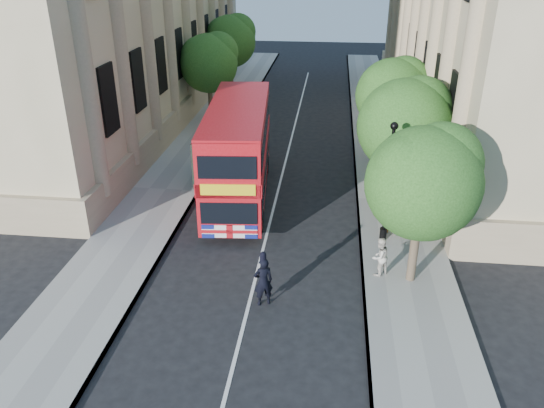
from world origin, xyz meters
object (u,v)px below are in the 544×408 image
(box_van, at_px, (227,150))
(police_constable, at_px, (263,282))
(double_decker_bus, at_px, (238,150))
(woman_pedestrian, at_px, (380,257))
(lamp_post, at_px, (388,188))

(box_van, bearing_deg, police_constable, -69.35)
(double_decker_bus, bearing_deg, woman_pedestrian, -50.08)
(box_van, distance_m, woman_pedestrian, 11.82)
(box_van, height_order, woman_pedestrian, box_van)
(woman_pedestrian, bearing_deg, box_van, -93.06)
(woman_pedestrian, bearing_deg, lamp_post, -140.37)
(double_decker_bus, height_order, woman_pedestrian, double_decker_bus)
(double_decker_bus, xyz_separation_m, police_constable, (2.33, -8.64, -1.62))
(lamp_post, distance_m, box_van, 10.15)
(woman_pedestrian, bearing_deg, double_decker_bus, -87.72)
(double_decker_bus, bearing_deg, police_constable, -80.01)
(police_constable, bearing_deg, woman_pedestrian, -174.88)
(lamp_post, xyz_separation_m, double_decker_bus, (-6.82, 3.64, 0.04))
(box_van, relative_size, woman_pedestrian, 3.68)
(woman_pedestrian, bearing_deg, police_constable, -14.64)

